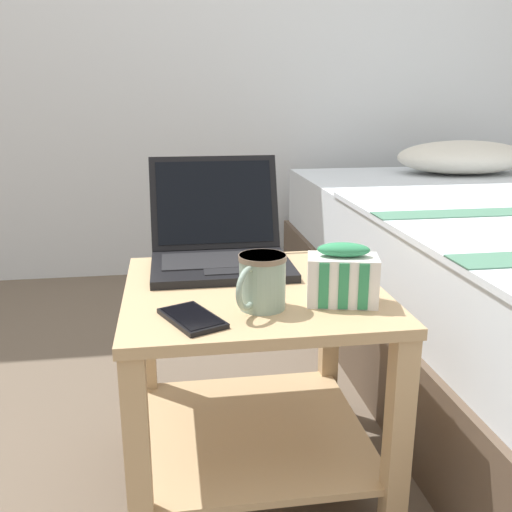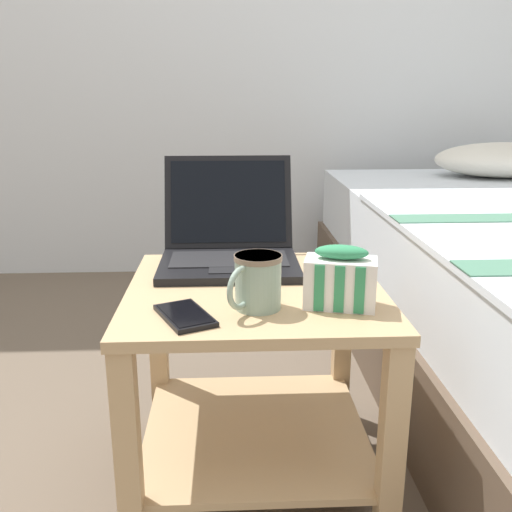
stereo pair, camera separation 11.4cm
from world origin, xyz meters
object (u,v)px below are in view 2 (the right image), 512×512
at_px(mug_front_left, 255,279).
at_px(cell_phone, 185,315).
at_px(laptop, 229,243).
at_px(snack_bag, 340,279).

bearing_deg(mug_front_left, cell_phone, -162.04).
xyz_separation_m(laptop, mug_front_left, (0.05, -0.31, 0.01)).
bearing_deg(snack_bag, cell_phone, -171.05).
height_order(mug_front_left, snack_bag, snack_bag).
bearing_deg(snack_bag, mug_front_left, -178.56).
xyz_separation_m(laptop, snack_bag, (0.21, -0.30, 0.01)).
bearing_deg(laptop, snack_bag, -55.19).
height_order(snack_bag, cell_phone, snack_bag).
distance_m(mug_front_left, cell_phone, 0.15).
distance_m(laptop, cell_phone, 0.36).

